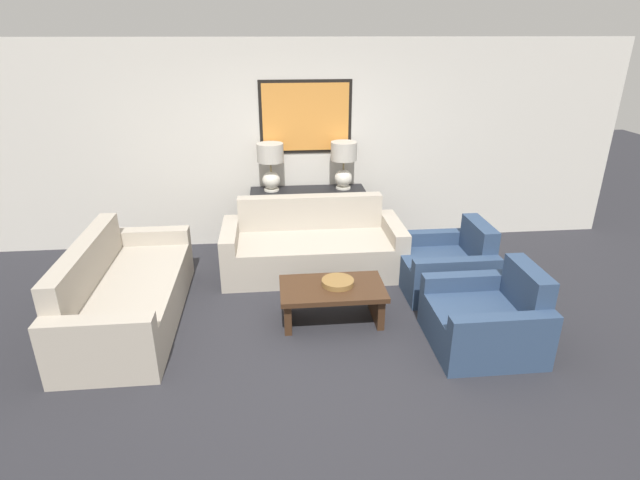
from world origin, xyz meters
The scene contains 11 objects.
ground_plane centered at (0.00, 0.00, 0.00)m, with size 20.00×20.00×0.00m, color #28282D.
back_wall centered at (0.00, 2.52, 1.33)m, with size 8.48×0.12×2.65m.
console_table centered at (0.00, 2.25, 0.40)m, with size 1.48×0.39×0.81m.
table_lamp_left centered at (-0.47, 2.25, 1.18)m, with size 0.33×0.33×0.61m.
table_lamp_right centered at (0.47, 2.25, 1.18)m, with size 0.33×0.33×0.61m.
couch_by_back_wall centered at (0.00, 1.52, 0.29)m, with size 2.13×0.92×0.85m.
couch_by_side centered at (-1.96, 0.56, 0.29)m, with size 0.92×2.13×0.85m.
coffee_table centered at (0.09, 0.35, 0.28)m, with size 1.03×0.61×0.39m.
decorative_bowl centered at (0.15, 0.38, 0.41)m, with size 0.32×0.32×0.05m.
armchair_near_back_wall centered at (1.46, 0.91, 0.26)m, with size 0.93×0.92×0.78m.
armchair_near_camera centered at (1.46, -0.21, 0.26)m, with size 0.93×0.92×0.78m.
Camera 1 is at (-0.46, -3.98, 2.72)m, focal length 28.00 mm.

